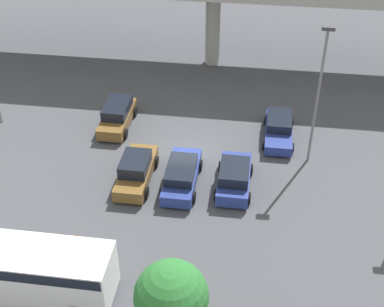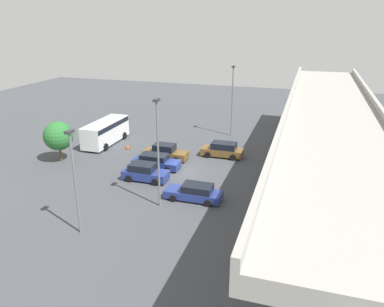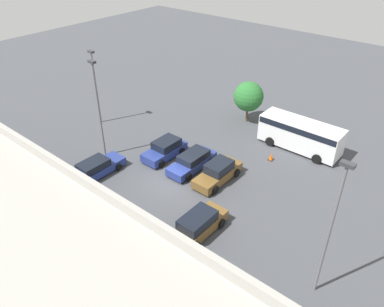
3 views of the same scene
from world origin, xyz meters
name	(u,v)px [view 3 (image 3 of 3)]	position (x,y,z in m)	size (l,w,h in m)	color
ground_plane	(172,182)	(0.00, 0.00, 0.00)	(102.05, 102.05, 0.00)	#424449
parked_car_0	(199,224)	(-5.42, 3.17, 0.79)	(1.99, 4.58, 1.65)	brown
parked_car_1	(218,173)	(-2.78, -2.62, 0.78)	(2.00, 4.83, 1.70)	brown
parked_car_2	(192,161)	(-0.05, -2.62, 0.72)	(2.04, 4.90, 1.49)	navy
parked_car_3	(165,149)	(3.04, -2.46, 0.77)	(2.09, 4.33, 1.64)	navy
parked_car_4	(96,168)	(5.59, 3.28, 0.67)	(2.01, 4.87, 1.42)	navy
shuttle_bus	(301,133)	(-5.64, -11.54, 1.66)	(7.59, 2.76, 2.78)	white
lamp_post_near_aisle	(332,224)	(-13.59, 2.41, 5.22)	(0.70, 0.35, 9.02)	slate
lamp_post_mid_lot	(95,82)	(13.01, -3.03, 4.53)	(0.70, 0.35, 7.69)	slate
lamp_post_by_overpass	(98,104)	(7.48, 0.87, 5.16)	(0.70, 0.35, 8.92)	slate
tree_front_centre	(249,97)	(1.19, -13.17, 2.84)	(3.10, 3.10, 4.39)	brown
traffic_cone	(271,157)	(-4.64, -8.18, 0.33)	(0.44, 0.44, 0.70)	black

